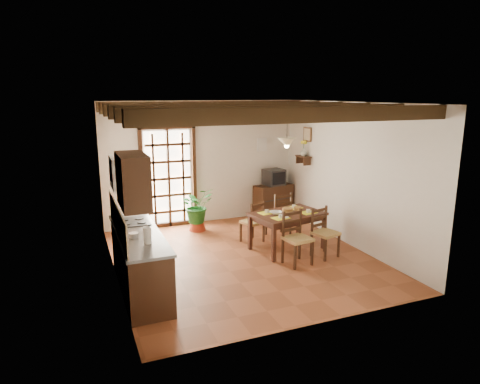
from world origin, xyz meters
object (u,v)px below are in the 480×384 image
crt_tv (274,177)px  potted_plant (197,205)px  kitchen_counter (139,260)px  dining_table (287,217)px  chair_near_right (325,242)px  sideboard (273,201)px  chair_far_right (279,222)px  chair_near_left (297,248)px  chair_far_left (253,229)px  pendant_lamp (287,142)px

crt_tv → potted_plant: (-2.03, -0.34, -0.42)m
kitchen_counter → dining_table: 3.02m
chair_near_right → crt_tv: crt_tv is taller
crt_tv → sideboard: bearing=80.0°
sideboard → crt_tv: bearing=-101.2°
chair_far_right → sideboard: bearing=-116.6°
kitchen_counter → chair_near_right: kitchen_counter is taller
sideboard → crt_tv: (-0.00, -0.01, 0.59)m
chair_near_left → chair_near_right: size_ratio=1.04×
chair_near_right → chair_far_left: (-0.92, 1.21, -0.02)m
chair_near_right → chair_far_left: size_ratio=1.07×
kitchen_counter → chair_near_left: size_ratio=2.37×
chair_far_left → potted_plant: size_ratio=0.42×
dining_table → crt_tv: bearing=59.2°
chair_near_left → dining_table: bearing=66.3°
chair_far_left → crt_tv: (1.20, 1.49, 0.72)m
kitchen_counter → crt_tv: size_ratio=4.40×
chair_near_left → crt_tv: crt_tv is taller
crt_tv → pendant_lamp: bearing=-120.3°
dining_table → chair_near_left: chair_near_left is taller
potted_plant → chair_near_right: bearing=-53.5°
chair_near_right → sideboard: 2.72m
chair_near_left → chair_far_left: (-0.27, 1.34, -0.03)m
chair_near_right → chair_far_left: 1.52m
pendant_lamp → sideboard: bearing=69.7°
chair_far_left → chair_far_right: chair_far_right is taller
kitchen_counter → pendant_lamp: size_ratio=2.66×
kitchen_counter → pendant_lamp: (2.92, 0.82, 1.60)m
chair_far_left → crt_tv: crt_tv is taller
crt_tv → potted_plant: bearing=179.5°
chair_near_right → chair_far_left: bearing=112.3°
dining_table → kitchen_counter: bearing=-177.5°
pendant_lamp → chair_far_left: bearing=132.4°
chair_far_left → chair_far_right: 0.67m
dining_table → crt_tv: size_ratio=2.90×
kitchen_counter → dining_table: bearing=13.9°
sideboard → dining_table: bearing=-120.7°
chair_near_right → pendant_lamp: size_ratio=1.08×
kitchen_counter → chair_near_left: kitchen_counter is taller
chair_far_left → chair_far_right: size_ratio=0.89×
chair_far_right → dining_table: bearing=70.7°
chair_near_left → sideboard: (0.93, 2.84, 0.10)m
dining_table → pendant_lamp: (-0.00, 0.10, 1.45)m
chair_far_left → sideboard: 1.92m
chair_far_left → sideboard: size_ratio=0.91×
dining_table → chair_near_right: size_ratio=1.63×
kitchen_counter → crt_tv: bearing=37.6°
chair_far_left → potted_plant: 1.45m
chair_near_left → pendant_lamp: bearing=68.0°
chair_far_left → crt_tv: size_ratio=1.67×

